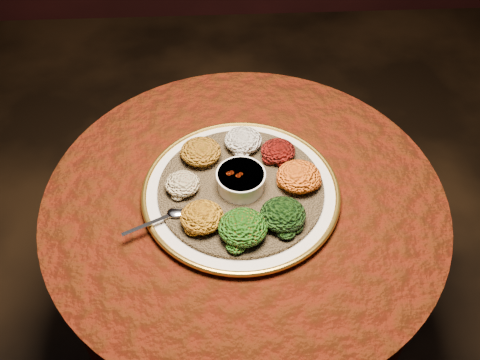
{
  "coord_description": "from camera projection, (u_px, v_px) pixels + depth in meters",
  "views": [
    {
      "loc": [
        -0.05,
        -0.81,
        1.71
      ],
      "look_at": [
        -0.01,
        0.03,
        0.76
      ],
      "focal_mm": 40.0,
      "sensor_mm": 36.0,
      "label": 1
    }
  ],
  "objects": [
    {
      "name": "portion_kik",
      "position": [
        202.0,
        217.0,
        1.16
      ],
      "size": [
        0.1,
        0.09,
        0.05
      ],
      "primitive_type": "ellipsoid",
      "color": "#BC7710",
      "rests_on": "injera"
    },
    {
      "name": "portion_mixveg",
      "position": [
        243.0,
        227.0,
        1.14
      ],
      "size": [
        0.11,
        0.1,
        0.05
      ],
      "primitive_type": "ellipsoid",
      "color": "#A0340A",
      "rests_on": "injera"
    },
    {
      "name": "table",
      "position": [
        244.0,
        240.0,
        1.4
      ],
      "size": [
        0.96,
        0.96,
        0.73
      ],
      "color": "black",
      "rests_on": "ground"
    },
    {
      "name": "spoon",
      "position": [
        172.0,
        214.0,
        1.19
      ],
      "size": [
        0.14,
        0.08,
        0.01
      ],
      "rotation": [
        0.0,
        0.0,
        -2.69
      ],
      "color": "silver",
      "rests_on": "injera"
    },
    {
      "name": "portion_kitfo",
      "position": [
        278.0,
        151.0,
        1.3
      ],
      "size": [
        0.09,
        0.08,
        0.04
      ],
      "primitive_type": "ellipsoid",
      "color": "black",
      "rests_on": "injera"
    },
    {
      "name": "portion_timatim",
      "position": [
        182.0,
        184.0,
        1.23
      ],
      "size": [
        0.08,
        0.08,
        0.04
      ],
      "primitive_type": "ellipsoid",
      "color": "maroon",
      "rests_on": "injera"
    },
    {
      "name": "injera",
      "position": [
        241.0,
        189.0,
        1.25
      ],
      "size": [
        0.5,
        0.5,
        0.01
      ],
      "primitive_type": "cylinder",
      "rotation": [
        0.0,
        0.0,
        -0.36
      ],
      "color": "brown",
      "rests_on": "platter"
    },
    {
      "name": "portion_ayib",
      "position": [
        243.0,
        140.0,
        1.32
      ],
      "size": [
        0.09,
        0.09,
        0.05
      ],
      "primitive_type": "ellipsoid",
      "color": "beige",
      "rests_on": "injera"
    },
    {
      "name": "portion_tikil",
      "position": [
        299.0,
        177.0,
        1.24
      ],
      "size": [
        0.1,
        0.1,
        0.05
      ],
      "primitive_type": "ellipsoid",
      "color": "#AA6A0E",
      "rests_on": "injera"
    },
    {
      "name": "portion_shiro",
      "position": [
        201.0,
        152.0,
        1.29
      ],
      "size": [
        0.1,
        0.09,
        0.05
      ],
      "primitive_type": "ellipsoid",
      "color": "#985512",
      "rests_on": "injera"
    },
    {
      "name": "stew_bowl",
      "position": [
        241.0,
        180.0,
        1.23
      ],
      "size": [
        0.11,
        0.11,
        0.05
      ],
      "color": "white",
      "rests_on": "injera"
    },
    {
      "name": "portion_gomen",
      "position": [
        283.0,
        214.0,
        1.17
      ],
      "size": [
        0.1,
        0.1,
        0.05
      ],
      "primitive_type": "ellipsoid",
      "color": "black",
      "rests_on": "injera"
    },
    {
      "name": "platter",
      "position": [
        241.0,
        192.0,
        1.26
      ],
      "size": [
        0.52,
        0.52,
        0.02
      ],
      "rotation": [
        0.0,
        0.0,
        -0.18
      ],
      "color": "silver",
      "rests_on": "table"
    }
  ]
}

